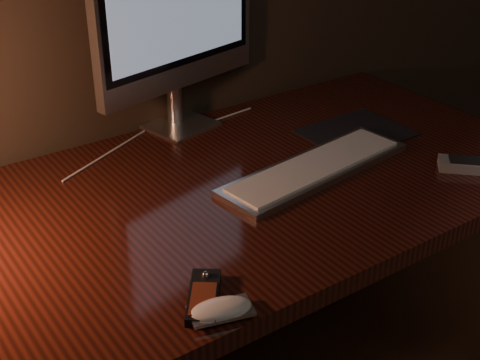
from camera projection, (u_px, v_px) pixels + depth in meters
desk at (192, 232)px, 1.50m from camera, size 1.60×0.75×0.75m
monitor at (177, 10)px, 1.55m from camera, size 0.47×0.17×0.50m
keyboard at (315, 168)px, 1.47m from camera, size 0.50×0.19×0.02m
mousepad at (356, 132)px, 1.66m from camera, size 0.25×0.20×0.00m
mouse at (221, 311)px, 1.04m from camera, size 0.11×0.08×0.02m
media_remote at (204, 296)px, 1.08m from camera, size 0.12×0.13×0.02m
cable at (163, 139)px, 1.62m from camera, size 0.56×0.15×0.00m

